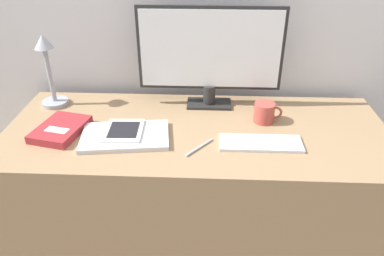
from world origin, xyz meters
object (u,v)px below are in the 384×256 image
at_px(ereader, 124,131).
at_px(keyboard, 261,143).
at_px(notebook, 61,129).
at_px(pen, 199,147).
at_px(monitor, 210,54).
at_px(desk_lamp, 49,69).
at_px(coffee_mug, 265,112).
at_px(laptop, 125,136).

bearing_deg(ereader, keyboard, -4.18).
relative_size(ereader, notebook, 0.70).
xyz_separation_m(ereader, pen, (0.30, -0.08, -0.02)).
distance_m(keyboard, ereader, 0.53).
xyz_separation_m(keyboard, notebook, (-0.79, 0.05, 0.01)).
relative_size(monitor, desk_lamp, 1.91).
distance_m(monitor, desk_lamp, 0.71).
distance_m(desk_lamp, coffee_mug, 0.96).
relative_size(keyboard, notebook, 1.23).
relative_size(ereader, coffee_mug, 1.52).
bearing_deg(coffee_mug, notebook, -170.97).
bearing_deg(notebook, pen, -9.04).
relative_size(monitor, pen, 5.10).
height_order(monitor, keyboard, monitor).
height_order(desk_lamp, notebook, desk_lamp).
xyz_separation_m(monitor, keyboard, (0.20, -0.33, -0.23)).
bearing_deg(desk_lamp, keyboard, -18.27).
distance_m(keyboard, coffee_mug, 0.19).
xyz_separation_m(monitor, desk_lamp, (-0.71, -0.03, -0.07)).
bearing_deg(laptop, notebook, 173.34).
bearing_deg(keyboard, pen, -170.94).
height_order(ereader, notebook, notebook).
bearing_deg(notebook, coffee_mug, 9.03).
xyz_separation_m(laptop, pen, (0.29, -0.06, -0.01)).
xyz_separation_m(ereader, coffee_mug, (0.57, 0.14, 0.02)).
bearing_deg(keyboard, coffee_mug, 79.36).
bearing_deg(ereader, notebook, 177.11).
bearing_deg(pen, notebook, 170.96).
height_order(monitor, notebook, monitor).
relative_size(ereader, desk_lamp, 0.55).
distance_m(monitor, coffee_mug, 0.34).
bearing_deg(pen, desk_lamp, 153.47).
bearing_deg(laptop, monitor, 43.43).
bearing_deg(notebook, ereader, -2.89).
bearing_deg(ereader, desk_lamp, 145.07).
relative_size(keyboard, pen, 2.57).
distance_m(desk_lamp, notebook, 0.31).
bearing_deg(coffee_mug, desk_lamp, 172.99).
xyz_separation_m(notebook, coffee_mug, (0.83, 0.13, 0.03)).
height_order(notebook, pen, notebook).
distance_m(monitor, ereader, 0.49).
relative_size(ereader, pen, 1.47).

